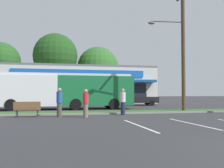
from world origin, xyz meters
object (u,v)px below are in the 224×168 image
at_px(bus_stop_bench, 27,109).
at_px(car_0, 138,99).
at_px(city_bus, 64,90).
at_px(pedestrian_mid, 123,102).
at_px(pedestrian_by_pole, 59,102).
at_px(pedestrian_far, 86,103).
at_px(utility_pole, 181,45).

relative_size(bus_stop_bench, car_0, 0.34).
bearing_deg(city_bus, pedestrian_mid, 117.38).
bearing_deg(pedestrian_by_pole, pedestrian_mid, -145.64).
bearing_deg(pedestrian_far, city_bus, 137.42).
bearing_deg(car_0, bus_stop_bench, -130.82).
bearing_deg(utility_pole, car_0, 90.01).
bearing_deg(car_0, pedestrian_far, -119.22).
bearing_deg(pedestrian_far, car_0, 101.47).
relative_size(utility_pole, pedestrian_far, 5.81).
relative_size(car_0, pedestrian_far, 2.77).
xyz_separation_m(utility_pole, car_0, (-0.00, 11.23, -4.57)).
height_order(utility_pole, pedestrian_by_pole, utility_pole).
bearing_deg(pedestrian_mid, pedestrian_by_pole, 113.20).
height_order(city_bus, pedestrian_by_pole, city_bus).
xyz_separation_m(city_bus, car_0, (9.03, 6.00, -1.00)).
bearing_deg(pedestrian_mid, pedestrian_far, 130.83).
bearing_deg(pedestrian_by_pole, car_0, -100.70).
height_order(pedestrian_by_pole, pedestrian_mid, pedestrian_by_pole).
bearing_deg(utility_pole, pedestrian_mid, -162.08).
distance_m(utility_pole, car_0, 12.12).
relative_size(utility_pole, car_0, 2.10).
bearing_deg(city_bus, car_0, -147.19).
xyz_separation_m(car_0, pedestrian_mid, (-5.31, -12.95, 0.13)).
distance_m(car_0, pedestrian_far, 16.48).
bearing_deg(city_bus, bus_stop_bench, 70.41).
xyz_separation_m(utility_pole, city_bus, (-9.03, 5.23, -3.57)).
xyz_separation_m(utility_pole, pedestrian_mid, (-5.31, -1.72, -4.44)).
distance_m(car_0, pedestrian_mid, 13.99).
relative_size(utility_pole, pedestrian_mid, 5.59).
bearing_deg(car_0, city_bus, -146.41).
distance_m(utility_pole, pedestrian_mid, 7.14).
distance_m(bus_stop_bench, car_0, 17.65).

